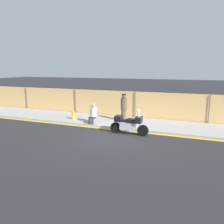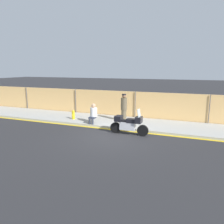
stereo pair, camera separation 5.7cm
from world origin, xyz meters
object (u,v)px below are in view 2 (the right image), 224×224
at_px(officer_standing, 124,107).
at_px(fire_hydrant, 73,115).
at_px(motorcycle, 129,124).
at_px(person_seated_on_curb, 93,113).

distance_m(officer_standing, fire_hydrant, 3.53).
bearing_deg(officer_standing, fire_hydrant, -168.43).
bearing_deg(fire_hydrant, motorcycle, -19.92).
height_order(motorcycle, fire_hydrant, motorcycle).
distance_m(motorcycle, person_seated_on_curb, 2.88).
bearing_deg(motorcycle, officer_standing, 115.15).
distance_m(motorcycle, fire_hydrant, 4.70).
xyz_separation_m(motorcycle, person_seated_on_curb, (-2.65, 1.09, 0.23)).
height_order(officer_standing, fire_hydrant, officer_standing).
bearing_deg(motorcycle, fire_hydrant, 161.37).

